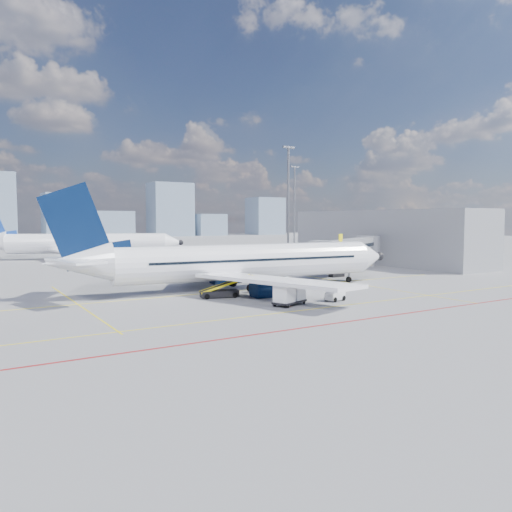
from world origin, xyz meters
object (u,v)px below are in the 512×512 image
(baggage_tug, at_px, (334,294))
(cargo_dolly, at_px, (290,294))
(main_aircraft, at_px, (235,263))
(belt_loader, at_px, (221,292))
(ramp_worker, at_px, (335,291))
(second_aircraft, at_px, (79,244))

(baggage_tug, relative_size, cargo_dolly, 0.55)
(main_aircraft, xyz_separation_m, cargo_dolly, (-0.60, -11.92, -2.09))
(main_aircraft, height_order, belt_loader, main_aircraft)
(ramp_worker, bearing_deg, cargo_dolly, 120.02)
(second_aircraft, xyz_separation_m, ramp_worker, (11.47, -68.01, -2.35))
(belt_loader, distance_m, ramp_worker, 12.06)
(second_aircraft, bearing_deg, cargo_dolly, -65.06)
(ramp_worker, bearing_deg, baggage_tug, 161.44)
(main_aircraft, xyz_separation_m, ramp_worker, (5.56, -11.40, -2.35))
(cargo_dolly, bearing_deg, belt_loader, 92.76)
(cargo_dolly, relative_size, ramp_worker, 2.37)
(second_aircraft, relative_size, cargo_dolly, 9.97)
(second_aircraft, xyz_separation_m, belt_loader, (1.79, -60.83, -2.61))
(cargo_dolly, bearing_deg, main_aircraft, 65.31)
(main_aircraft, bearing_deg, belt_loader, -128.72)
(belt_loader, bearing_deg, baggage_tug, -29.94)
(main_aircraft, distance_m, ramp_worker, 12.90)
(second_aircraft, height_order, baggage_tug, second_aircraft)
(cargo_dolly, bearing_deg, second_aircraft, 72.62)
(main_aircraft, bearing_deg, second_aircraft, 101.56)
(baggage_tug, bearing_deg, ramp_worker, 32.92)
(cargo_dolly, distance_m, belt_loader, 8.49)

